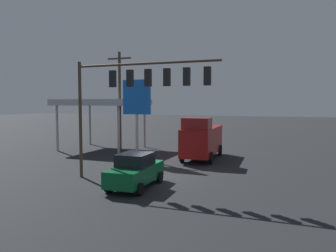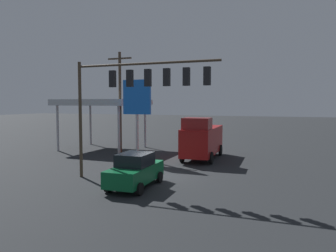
{
  "view_description": "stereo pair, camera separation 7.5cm",
  "coord_description": "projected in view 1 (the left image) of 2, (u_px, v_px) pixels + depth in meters",
  "views": [
    {
      "loc": [
        -8.15,
        19.05,
        4.75
      ],
      "look_at": [
        0.0,
        -2.0,
        3.15
      ],
      "focal_mm": 35.0,
      "sensor_mm": 36.0,
      "label": 1
    },
    {
      "loc": [
        -8.22,
        19.03,
        4.75
      ],
      "look_at": [
        0.0,
        -2.0,
        3.15
      ],
      "focal_mm": 35.0,
      "sensor_mm": 36.0,
      "label": 2
    }
  ],
  "objects": [
    {
      "name": "ground_plane",
      "position": [
        157.0,
        177.0,
        20.99
      ],
      "size": [
        200.0,
        200.0,
        0.0
      ],
      "primitive_type": "plane",
      "color": "black"
    },
    {
      "name": "delivery_truck",
      "position": [
        202.0,
        139.0,
        27.6
      ],
      "size": [
        2.84,
        6.91,
        3.58
      ],
      "rotation": [
        0.0,
        0.0,
        1.62
      ],
      "color": "maroon",
      "rests_on": "ground"
    },
    {
      "name": "sedan_far",
      "position": [
        135.0,
        170.0,
        18.41
      ],
      "size": [
        2.17,
        4.46,
        1.93
      ],
      "rotation": [
        0.0,
        0.0,
        1.6
      ],
      "color": "#0C592D",
      "rests_on": "ground"
    },
    {
      "name": "gas_station_canopy",
      "position": [
        102.0,
        103.0,
        33.39
      ],
      "size": [
        8.09,
        6.8,
        5.1
      ],
      "color": "#B2B7BC",
      "rests_on": "ground"
    },
    {
      "name": "utility_pole",
      "position": [
        120.0,
        100.0,
        30.41
      ],
      "size": [
        2.4,
        0.26,
        9.43
      ],
      "color": "#473828",
      "rests_on": "ground"
    },
    {
      "name": "price_sign",
      "position": [
        137.0,
        101.0,
        27.0
      ],
      "size": [
        2.45,
        0.27,
        6.65
      ],
      "color": "#B7B7BC",
      "rests_on": "ground"
    },
    {
      "name": "traffic_signal_assembly",
      "position": [
        137.0,
        86.0,
        19.22
      ],
      "size": [
        9.12,
        0.43,
        7.32
      ],
      "color": "#473828",
      "rests_on": "ground"
    }
  ]
}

